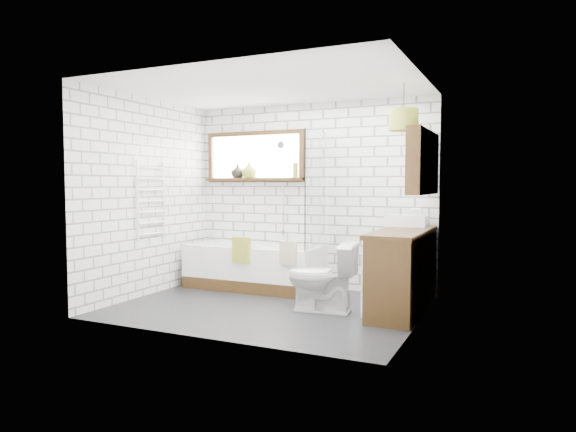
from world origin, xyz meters
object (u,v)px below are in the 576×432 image
at_px(bathtub, 255,267).
at_px(toilet, 322,277).
at_px(vanity, 403,270).
at_px(pendant, 404,120).
at_px(basin, 408,220).

height_order(bathtub, toilet, toilet).
bearing_deg(vanity, pendant, -86.96).
bearing_deg(bathtub, toilet, -32.44).
relative_size(bathtub, basin, 3.89).
bearing_deg(pendant, basin, 96.14).
bearing_deg(basin, vanity, -83.16).
relative_size(vanity, toilet, 2.06).
relative_size(basin, pendant, 1.50).
bearing_deg(toilet, bathtub, -128.98).
distance_m(vanity, basin, 0.73).
distance_m(bathtub, basin, 2.15).
xyz_separation_m(bathtub, vanity, (2.10, -0.41, 0.16)).
relative_size(basin, toilet, 0.61).
height_order(vanity, basin, basin).
distance_m(vanity, toilet, 0.91).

